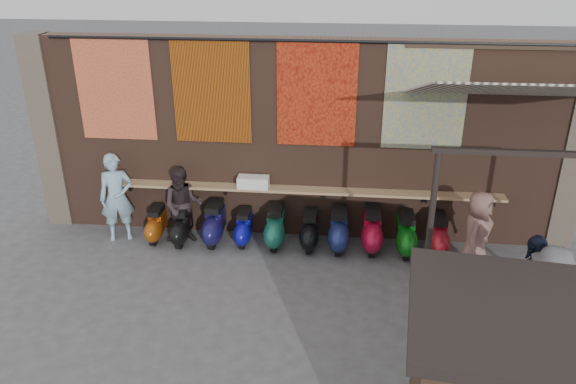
# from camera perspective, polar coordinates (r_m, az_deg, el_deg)

# --- Properties ---
(ground) EXTENTS (70.00, 70.00, 0.00)m
(ground) POSITION_cam_1_polar(r_m,az_deg,el_deg) (9.68, -0.05, -11.41)
(ground) COLOR #474749
(ground) RESTS_ON ground
(brick_wall) EXTENTS (10.00, 0.40, 4.00)m
(brick_wall) POSITION_cam_1_polar(r_m,az_deg,el_deg) (11.16, 1.34, 5.22)
(brick_wall) COLOR brown
(brick_wall) RESTS_ON ground
(pier_left) EXTENTS (0.50, 0.50, 4.00)m
(pier_left) POSITION_cam_1_polar(r_m,az_deg,el_deg) (12.64, -23.00, 5.57)
(pier_left) COLOR #4C4238
(pier_left) RESTS_ON ground
(pier_right) EXTENTS (0.50, 0.50, 4.00)m
(pier_right) POSITION_cam_1_polar(r_m,az_deg,el_deg) (11.98, 27.05, 3.84)
(pier_right) COLOR #4C4238
(pier_right) RESTS_ON ground
(eating_counter) EXTENTS (8.00, 0.32, 0.05)m
(eating_counter) POSITION_cam_1_polar(r_m,az_deg,el_deg) (11.15, 1.14, 0.22)
(eating_counter) COLOR #9E7A51
(eating_counter) RESTS_ON brick_wall
(shelf_box) EXTENTS (0.62, 0.28, 0.23)m
(shelf_box) POSITION_cam_1_polar(r_m,az_deg,el_deg) (11.17, -3.55, 1.01)
(shelf_box) COLOR white
(shelf_box) RESTS_ON eating_counter
(tapestry_redgold) EXTENTS (1.50, 0.02, 2.00)m
(tapestry_redgold) POSITION_cam_1_polar(r_m,az_deg,el_deg) (11.50, -17.17, 9.93)
(tapestry_redgold) COLOR maroon
(tapestry_redgold) RESTS_ON brick_wall
(tapestry_sun) EXTENTS (1.50, 0.02, 2.00)m
(tapestry_sun) POSITION_cam_1_polar(r_m,az_deg,el_deg) (10.92, -7.77, 10.05)
(tapestry_sun) COLOR #D0590C
(tapestry_sun) RESTS_ON brick_wall
(tapestry_orange) EXTENTS (1.50, 0.02, 2.00)m
(tapestry_orange) POSITION_cam_1_polar(r_m,az_deg,el_deg) (10.64, 2.93, 9.86)
(tapestry_orange) COLOR #B23616
(tapestry_orange) RESTS_ON brick_wall
(tapestry_multi) EXTENTS (1.50, 0.02, 2.00)m
(tapestry_multi) POSITION_cam_1_polar(r_m,az_deg,el_deg) (10.74, 13.79, 9.33)
(tapestry_multi) COLOR #2B5E9F
(tapestry_multi) RESTS_ON brick_wall
(hang_rail) EXTENTS (9.50, 0.06, 0.06)m
(hang_rail) POSITION_cam_1_polar(r_m,az_deg,el_deg) (10.45, 1.34, 15.11)
(hang_rail) COLOR black
(hang_rail) RESTS_ON brick_wall
(scooter_stool_0) EXTENTS (0.32, 0.72, 0.68)m
(scooter_stool_0) POSITION_cam_1_polar(r_m,az_deg,el_deg) (11.76, -13.22, -3.23)
(scooter_stool_0) COLOR #92400D
(scooter_stool_0) RESTS_ON ground
(scooter_stool_1) EXTENTS (0.35, 0.77, 0.73)m
(scooter_stool_1) POSITION_cam_1_polar(r_m,az_deg,el_deg) (11.54, -10.72, -3.40)
(scooter_stool_1) COLOR black
(scooter_stool_1) RESTS_ON ground
(scooter_stool_2) EXTENTS (0.39, 0.87, 0.83)m
(scooter_stool_2) POSITION_cam_1_polar(r_m,az_deg,el_deg) (11.42, -7.48, -3.20)
(scooter_stool_2) COLOR #151244
(scooter_stool_2) RESTS_ON ground
(scooter_stool_3) EXTENTS (0.32, 0.72, 0.69)m
(scooter_stool_3) POSITION_cam_1_polar(r_m,az_deg,el_deg) (11.36, -4.49, -3.62)
(scooter_stool_3) COLOR #0D0F97
(scooter_stool_3) RESTS_ON ground
(scooter_stool_4) EXTENTS (0.38, 0.85, 0.80)m
(scooter_stool_4) POSITION_cam_1_polar(r_m,az_deg,el_deg) (11.23, -1.29, -3.54)
(scooter_stool_4) COLOR #1B6F5B
(scooter_stool_4) RESTS_ON ground
(scooter_stool_5) EXTENTS (0.35, 0.78, 0.74)m
(scooter_stool_5) POSITION_cam_1_polar(r_m,az_deg,el_deg) (11.16, 2.21, -3.93)
(scooter_stool_5) COLOR black
(scooter_stool_5) RESTS_ON ground
(scooter_stool_6) EXTENTS (0.39, 0.87, 0.82)m
(scooter_stool_6) POSITION_cam_1_polar(r_m,az_deg,el_deg) (11.14, 5.18, -3.84)
(scooter_stool_6) COLOR navy
(scooter_stool_6) RESTS_ON ground
(scooter_stool_7) EXTENTS (0.40, 0.89, 0.85)m
(scooter_stool_7) POSITION_cam_1_polar(r_m,az_deg,el_deg) (11.19, 8.52, -3.83)
(scooter_stool_7) COLOR #AA0D2D
(scooter_stool_7) RESTS_ON ground
(scooter_stool_8) EXTENTS (0.38, 0.85, 0.80)m
(scooter_stool_8) POSITION_cam_1_polar(r_m,az_deg,el_deg) (11.19, 11.88, -4.23)
(scooter_stool_8) COLOR #0D6113
(scooter_stool_8) RESTS_ON ground
(scooter_stool_9) EXTENTS (0.38, 0.85, 0.81)m
(scooter_stool_9) POSITION_cam_1_polar(r_m,az_deg,el_deg) (11.29, 14.93, -4.30)
(scooter_stool_9) COLOR #A31524
(scooter_stool_9) RESTS_ON ground
(diner_left) EXTENTS (0.78, 0.65, 1.83)m
(diner_left) POSITION_cam_1_polar(r_m,az_deg,el_deg) (11.77, -17.00, -0.54)
(diner_left) COLOR #87AEC4
(diner_left) RESTS_ON ground
(diner_right) EXTENTS (0.85, 0.70, 1.61)m
(diner_right) POSITION_cam_1_polar(r_m,az_deg,el_deg) (11.38, -10.62, -1.36)
(diner_right) COLOR black
(diner_right) RESTS_ON ground
(shopper_navy) EXTENTS (1.06, 1.02, 1.77)m
(shopper_navy) POSITION_cam_1_polar(r_m,az_deg,el_deg) (9.27, 23.37, -8.90)
(shopper_navy) COLOR black
(shopper_navy) RESTS_ON ground
(shopper_grey) EXTENTS (1.33, 1.19, 1.79)m
(shopper_grey) POSITION_cam_1_polar(r_m,az_deg,el_deg) (9.00, 24.80, -10.16)
(shopper_grey) COLOR #5C5B60
(shopper_grey) RESTS_ON ground
(shopper_tan) EXTENTS (0.83, 0.96, 1.66)m
(shopper_tan) POSITION_cam_1_polar(r_m,az_deg,el_deg) (10.61, 18.61, -4.11)
(shopper_tan) COLOR #855B54
(shopper_tan) RESTS_ON ground
(stall_roof) EXTENTS (2.71, 2.21, 0.12)m
(stall_roof) POSITION_cam_1_polar(r_m,az_deg,el_deg) (5.78, 24.91, -11.65)
(stall_roof) COLOR black
(stall_roof) RESTS_ON market_stall
(stall_sign) EXTENTS (1.20, 0.18, 0.50)m
(stall_sign) POSITION_cam_1_polar(r_m,az_deg,el_deg) (6.87, 22.51, -12.42)
(stall_sign) COLOR gold
(stall_sign) RESTS_ON market_stall
(awning_canvas) EXTENTS (3.20, 3.28, 0.97)m
(awning_canvas) POSITION_cam_1_polar(r_m,az_deg,el_deg) (9.37, 22.69, 9.50)
(awning_canvas) COLOR beige
(awning_canvas) RESTS_ON brick_wall
(awning_ledger) EXTENTS (3.30, 0.08, 0.12)m
(awning_ledger) POSITION_cam_1_polar(r_m,az_deg,el_deg) (10.79, 20.79, 13.74)
(awning_ledger) COLOR #33261C
(awning_ledger) RESTS_ON brick_wall
(awning_header) EXTENTS (3.00, 0.08, 0.08)m
(awning_header) POSITION_cam_1_polar(r_m,az_deg,el_deg) (8.13, 24.90, 3.55)
(awning_header) COLOR black
(awning_header) RESTS_ON awning_post_left
(awning_post_left) EXTENTS (0.09, 0.09, 3.10)m
(awning_post_left) POSITION_cam_1_polar(r_m,az_deg,el_deg) (8.40, 13.99, -5.69)
(awning_post_left) COLOR black
(awning_post_left) RESTS_ON ground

